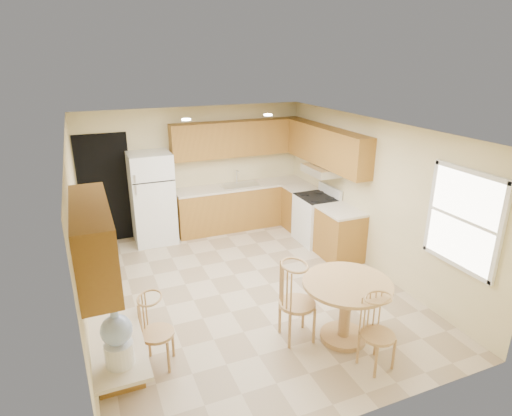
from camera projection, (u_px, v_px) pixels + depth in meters
name	position (u px, v px, depth m)	size (l,w,h in m)	color
floor	(245.00, 289.00, 6.65)	(5.50, 5.50, 0.00)	tan
ceiling	(244.00, 128.00, 5.80)	(4.50, 5.50, 0.02)	white
wall_back	(195.00, 170.00, 8.62)	(4.50, 0.02, 2.50)	beige
wall_front	(355.00, 314.00, 3.84)	(4.50, 0.02, 2.50)	beige
wall_left	(79.00, 238.00, 5.42)	(0.02, 5.50, 2.50)	beige
wall_right	(372.00, 196.00, 7.04)	(0.02, 5.50, 2.50)	beige
doorway	(106.00, 189.00, 8.04)	(0.90, 0.02, 2.10)	black
base_cab_back	(242.00, 207.00, 8.95)	(2.75, 0.60, 0.87)	#A06E28
counter_back	(241.00, 186.00, 8.79)	(2.75, 0.63, 0.04)	beige
base_cab_right_a	(301.00, 209.00, 8.82)	(0.60, 0.59, 0.87)	#A06E28
counter_right_a	(301.00, 188.00, 8.67)	(0.63, 0.59, 0.04)	beige
base_cab_right_b	(339.00, 235.00, 7.56)	(0.60, 0.80, 0.87)	#A06E28
counter_right_b	(341.00, 211.00, 7.40)	(0.63, 0.80, 0.04)	beige
upper_cab_back	(238.00, 138.00, 8.59)	(2.75, 0.33, 0.70)	#A06E28
upper_cab_right	(326.00, 147.00, 7.83)	(0.33, 2.42, 0.70)	#A06E28
upper_cab_left	(94.00, 241.00, 3.88)	(0.33, 1.40, 0.70)	#A06E28
sink	(240.00, 185.00, 8.78)	(0.78, 0.44, 0.01)	silver
range_hood	(322.00, 170.00, 7.92)	(0.50, 0.76, 0.14)	silver
desk_pedestal	(118.00, 355.00, 4.66)	(0.48, 0.42, 0.72)	#A06E28
desk_top	(118.00, 346.00, 4.20)	(0.50, 1.20, 0.04)	beige
window	(464.00, 219.00, 5.34)	(0.06, 1.12, 1.30)	white
can_light_a	(186.00, 119.00, 6.67)	(0.14, 0.14, 0.02)	white
can_light_b	(268.00, 115.00, 7.18)	(0.14, 0.14, 0.02)	white
refrigerator	(152.00, 198.00, 8.10)	(0.77, 0.75, 1.75)	white
stove	(316.00, 218.00, 8.21)	(0.65, 0.76, 1.09)	white
dining_table	(346.00, 302.00, 5.33)	(1.10, 1.10, 0.82)	tan
chair_table_a	(301.00, 298.00, 5.22)	(0.46, 0.60, 1.05)	tan
chair_table_b	(384.00, 331.00, 4.76)	(0.39, 0.40, 0.89)	tan
chair_desk	(158.00, 329.00, 4.79)	(0.40, 0.51, 0.90)	tan
water_crock	(118.00, 339.00, 3.84)	(0.28, 0.28, 0.59)	white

